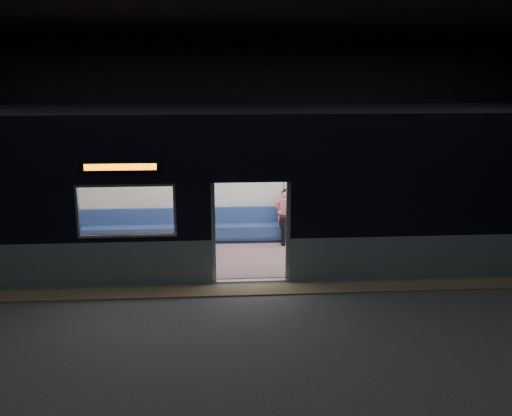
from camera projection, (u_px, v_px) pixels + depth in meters
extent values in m
cube|color=#47494C|center=(254.00, 303.00, 9.95)|extent=(24.00, 14.00, 0.01)
cube|color=black|center=(254.00, 17.00, 8.70)|extent=(24.00, 14.00, 0.04)
cube|color=black|center=(239.00, 127.00, 16.07)|extent=(24.00, 0.04, 5.00)
cube|color=#8C7F59|center=(253.00, 290.00, 10.48)|extent=(22.80, 0.50, 0.03)
cube|color=gray|center=(3.00, 266.00, 10.54)|extent=(8.30, 0.12, 0.90)
cube|color=gray|center=(485.00, 255.00, 11.18)|extent=(8.30, 0.12, 0.90)
cube|color=black|center=(494.00, 179.00, 10.78)|extent=(8.30, 0.12, 2.30)
cube|color=black|center=(251.00, 152.00, 10.32)|extent=(1.40, 0.12, 1.15)
cube|color=#B7BABC|center=(213.00, 233.00, 10.67)|extent=(0.08, 0.14, 2.05)
cube|color=#B7BABC|center=(288.00, 232.00, 10.77)|extent=(0.08, 0.14, 2.05)
cube|color=black|center=(121.00, 167.00, 10.14)|extent=(1.50, 0.04, 0.18)
cube|color=#F76C00|center=(120.00, 167.00, 10.13)|extent=(1.34, 0.03, 0.12)
cube|color=silver|center=(244.00, 176.00, 13.36)|extent=(18.00, 0.12, 3.20)
cube|color=black|center=(247.00, 112.00, 11.55)|extent=(18.00, 3.00, 0.15)
cube|color=gray|center=(247.00, 256.00, 12.36)|extent=(17.76, 2.76, 0.04)
cube|color=silver|center=(247.00, 155.00, 11.78)|extent=(17.76, 2.76, 0.10)
cube|color=#2E5286|center=(245.00, 232.00, 13.38)|extent=(11.00, 0.48, 0.41)
cube|color=#2E5286|center=(244.00, 215.00, 13.47)|extent=(11.00, 0.10, 0.40)
cube|color=#876269|center=(89.00, 267.00, 11.03)|extent=(4.40, 0.48, 0.41)
cube|color=#876269|center=(405.00, 260.00, 11.47)|extent=(4.40, 0.48, 0.41)
cylinder|color=silver|center=(203.00, 222.00, 10.92)|extent=(0.04, 0.04, 2.26)
cylinder|color=silver|center=(206.00, 197.00, 13.10)|extent=(0.04, 0.04, 2.26)
cylinder|color=silver|center=(296.00, 220.00, 11.04)|extent=(0.04, 0.04, 2.26)
cylinder|color=silver|center=(283.00, 195.00, 13.23)|extent=(0.04, 0.04, 2.26)
cylinder|color=silver|center=(245.00, 165.00, 12.92)|extent=(11.00, 0.03, 0.03)
cube|color=black|center=(283.00, 223.00, 13.17)|extent=(0.16, 0.43, 0.15)
cube|color=black|center=(290.00, 223.00, 13.19)|extent=(0.16, 0.43, 0.15)
cylinder|color=black|center=(283.00, 236.00, 13.05)|extent=(0.10, 0.10, 0.43)
cylinder|color=black|center=(291.00, 236.00, 13.06)|extent=(0.10, 0.10, 0.43)
cube|color=pink|center=(286.00, 220.00, 13.35)|extent=(0.37, 0.20, 0.18)
cylinder|color=pink|center=(286.00, 208.00, 13.29)|extent=(0.38, 0.38, 0.48)
sphere|color=tan|center=(286.00, 194.00, 13.19)|extent=(0.19, 0.19, 0.19)
sphere|color=black|center=(286.00, 193.00, 13.22)|extent=(0.20, 0.20, 0.20)
cube|color=black|center=(285.00, 219.00, 13.08)|extent=(0.29, 0.26, 0.13)
cube|color=white|center=(442.00, 179.00, 13.63)|extent=(1.02, 0.03, 0.66)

